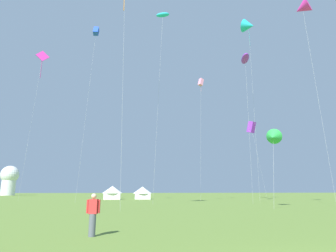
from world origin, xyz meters
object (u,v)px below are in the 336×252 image
(person_spectator, at_px, (93,215))
(kite_cyan_parafoil, at_px, (163,16))
(observatory_dome, at_px, (9,179))
(kite_green_delta, at_px, (273,137))
(festival_tent_right, at_px, (112,192))
(kite_pink_box, at_px, (201,83))
(kite_magenta_delta, at_px, (302,8))
(kite_purple_box, at_px, (251,127))
(kite_magenta_diamond, at_px, (42,59))
(kite_purple_parafoil, at_px, (245,59))
(kite_blue_box, at_px, (96,32))
(kite_cyan_delta, at_px, (248,26))
(festival_tent_left, at_px, (142,192))

(person_spectator, bearing_deg, kite_cyan_parafoil, 76.82)
(observatory_dome, bearing_deg, person_spectator, -67.18)
(kite_green_delta, bearing_deg, festival_tent_right, 121.22)
(kite_pink_box, height_order, kite_magenta_delta, kite_magenta_delta)
(kite_purple_box, bearing_deg, kite_green_delta, -111.27)
(kite_magenta_diamond, bearing_deg, festival_tent_right, 20.08)
(kite_purple_parafoil, height_order, festival_tent_right, kite_purple_parafoil)
(kite_cyan_parafoil, relative_size, kite_green_delta, 3.33)
(kite_magenta_delta, xyz_separation_m, person_spectator, (-24.25, -17.75, -25.21))
(kite_magenta_diamond, height_order, kite_blue_box, kite_blue_box)
(kite_cyan_delta, height_order, festival_tent_right, kite_cyan_delta)
(observatory_dome, bearing_deg, kite_cyan_parafoil, -56.93)
(kite_green_delta, height_order, observatory_dome, observatory_dome)
(festival_tent_left, xyz_separation_m, observatory_dome, (-46.67, 51.73, 4.57))
(festival_tent_right, bearing_deg, kite_magenta_delta, -49.56)
(kite_cyan_parafoil, distance_m, kite_blue_box, 12.95)
(kite_magenta_delta, relative_size, festival_tent_left, 6.81)
(kite_pink_box, relative_size, kite_magenta_delta, 0.86)
(kite_blue_box, bearing_deg, kite_cyan_parafoil, -31.95)
(kite_purple_box, height_order, kite_magenta_delta, kite_magenta_delta)
(kite_cyan_delta, bearing_deg, kite_purple_box, 67.65)
(observatory_dome, bearing_deg, kite_purple_parafoil, -49.49)
(festival_tent_right, xyz_separation_m, festival_tent_left, (6.27, -0.00, -0.07))
(person_spectator, xyz_separation_m, festival_tent_left, (4.66, 48.09, 0.59))
(kite_purple_parafoil, relative_size, kite_cyan_parafoil, 0.80)
(kite_magenta_diamond, height_order, kite_cyan_delta, kite_cyan_delta)
(kite_purple_box, relative_size, kite_cyan_delta, 0.51)
(kite_blue_box, bearing_deg, kite_purple_box, 21.85)
(kite_cyan_parafoil, bearing_deg, person_spectator, -103.18)
(person_spectator, bearing_deg, festival_tent_left, 84.46)
(person_spectator, bearing_deg, kite_green_delta, 43.00)
(kite_purple_box, bearing_deg, kite_purple_parafoil, -115.95)
(kite_blue_box, relative_size, kite_magenta_delta, 1.11)
(kite_cyan_delta, distance_m, person_spectator, 51.49)
(kite_cyan_delta, relative_size, festival_tent_left, 8.59)
(kite_pink_box, distance_m, person_spectator, 46.01)
(kite_cyan_parafoil, xyz_separation_m, observatory_dome, (-48.09, 73.86, -22.70))
(person_spectator, relative_size, festival_tent_right, 0.41)
(kite_magenta_diamond, relative_size, kite_cyan_parafoil, 1.02)
(festival_tent_right, bearing_deg, person_spectator, -88.09)
(kite_pink_box, bearing_deg, kite_purple_parafoil, -65.14)
(kite_cyan_parafoil, bearing_deg, kite_green_delta, -39.66)
(kite_magenta_delta, height_order, observatory_dome, kite_magenta_delta)
(kite_pink_box, relative_size, kite_cyan_parafoil, 0.80)
(kite_pink_box, height_order, observatory_dome, kite_pink_box)
(kite_purple_box, xyz_separation_m, observatory_dome, (-71.33, 53.28, -10.03))
(person_spectator, relative_size, festival_tent_left, 0.43)
(kite_blue_box, xyz_separation_m, kite_cyan_delta, (28.54, -0.12, 3.74))
(kite_pink_box, xyz_separation_m, person_spectator, (-15.18, -37.60, -21.75))
(kite_purple_parafoil, distance_m, festival_tent_right, 36.85)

